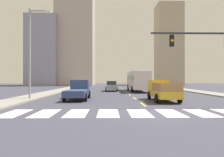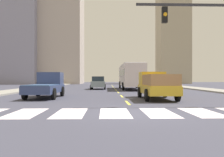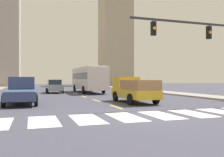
{
  "view_description": "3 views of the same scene",
  "coord_description": "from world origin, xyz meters",
  "px_view_note": "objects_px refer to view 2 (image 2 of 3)",
  "views": [
    {
      "loc": [
        -2.79,
        -11.78,
        2.05
      ],
      "look_at": [
        -2.42,
        9.13,
        2.11
      ],
      "focal_mm": 31.39,
      "sensor_mm": 36.0,
      "label": 1
    },
    {
      "loc": [
        -1.33,
        -9.75,
        1.47
      ],
      "look_at": [
        -0.81,
        8.61,
        1.45
      ],
      "focal_mm": 36.86,
      "sensor_mm": 36.0,
      "label": 2
    },
    {
      "loc": [
        -5.2,
        -10.71,
        1.79
      ],
      "look_at": [
        1.65,
        9.78,
        1.85
      ],
      "focal_mm": 39.05,
      "sensor_mm": 36.0,
      "label": 3
    }
  ],
  "objects_px": {
    "pickup_stakebed": "(155,86)",
    "sedan_near_left": "(98,83)",
    "pickup_dark": "(47,85)",
    "city_bus": "(131,75)"
  },
  "relations": [
    {
      "from": "pickup_stakebed",
      "to": "city_bus",
      "type": "xyz_separation_m",
      "value": [
        -0.21,
        14.29,
        1.02
      ]
    },
    {
      "from": "city_bus",
      "to": "sedan_near_left",
      "type": "distance_m",
      "value": 4.53
    },
    {
      "from": "pickup_dark",
      "to": "city_bus",
      "type": "distance_m",
      "value": 15.19
    },
    {
      "from": "pickup_dark",
      "to": "pickup_stakebed",
      "type": "bearing_deg",
      "value": -8.34
    },
    {
      "from": "sedan_near_left",
      "to": "pickup_stakebed",
      "type": "bearing_deg",
      "value": -72.44
    },
    {
      "from": "pickup_dark",
      "to": "city_bus",
      "type": "xyz_separation_m",
      "value": [
        7.92,
        12.92,
        1.03
      ]
    },
    {
      "from": "pickup_stakebed",
      "to": "sedan_near_left",
      "type": "distance_m",
      "value": 15.34
    },
    {
      "from": "pickup_stakebed",
      "to": "city_bus",
      "type": "distance_m",
      "value": 14.33
    },
    {
      "from": "pickup_dark",
      "to": "sedan_near_left",
      "type": "relative_size",
      "value": 1.18
    },
    {
      "from": "city_bus",
      "to": "sedan_near_left",
      "type": "bearing_deg",
      "value": 176.81
    }
  ]
}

